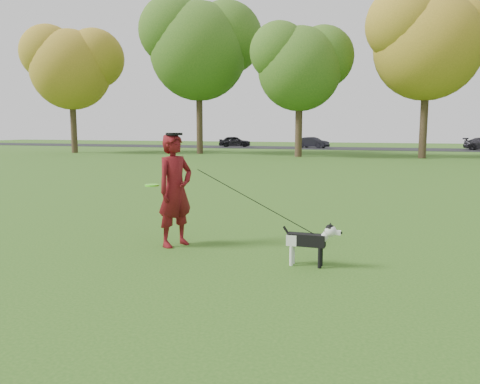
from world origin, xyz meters
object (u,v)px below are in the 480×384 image
(dog, at_px, (311,239))
(car_left, at_px, (235,141))
(car_mid, at_px, (313,143))
(man, at_px, (175,190))

(dog, relative_size, car_left, 0.25)
(car_mid, bearing_deg, man, -153.53)
(man, distance_m, car_left, 41.44)
(man, height_order, car_left, man)
(car_left, bearing_deg, dog, -172.06)
(car_mid, bearing_deg, dog, -150.34)
(dog, height_order, car_left, car_left)
(car_mid, bearing_deg, car_left, 109.93)
(dog, relative_size, car_mid, 0.26)
(dog, height_order, car_mid, car_mid)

